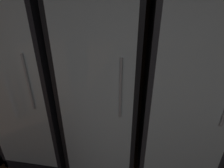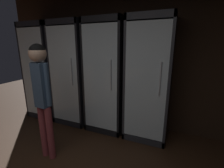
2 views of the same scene
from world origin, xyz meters
name	(u,v)px [view 1 (image 1 of 2)]	position (x,y,z in m)	size (l,w,h in m)	color
wall_back	(147,40)	(0.00, 3.03, 1.40)	(6.00, 0.06, 2.80)	black
cooler_left	(33,79)	(-1.19, 2.73, 1.01)	(0.71, 0.62, 2.06)	black
cooler_center	(103,83)	(-0.42, 2.73, 1.01)	(0.71, 0.62, 2.06)	black
cooler_right	(183,88)	(0.36, 2.72, 1.01)	(0.71, 0.62, 2.06)	#2B2B30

